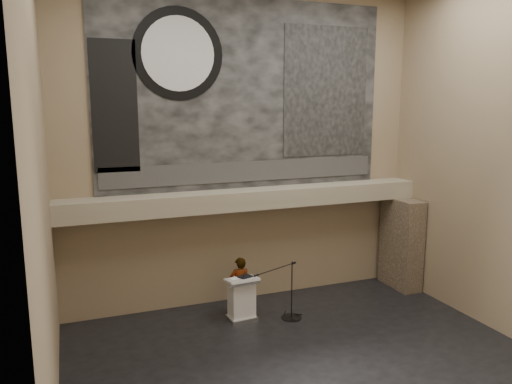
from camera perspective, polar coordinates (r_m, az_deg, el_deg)
name	(u,v)px	position (r m, az deg, el deg)	size (l,w,h in m)	color
floor	(310,364)	(11.32, 6.16, -18.96)	(10.00, 10.00, 0.00)	black
wall_back	(245,149)	(13.62, -1.21, 4.91)	(10.00, 0.02, 8.50)	#8D7B59
wall_front	(463,205)	(6.74, 22.57, -1.35)	(10.00, 0.02, 8.50)	#8D7B59
wall_left	(41,181)	(8.86, -23.40, 1.20)	(0.02, 8.00, 8.50)	#8D7B59
wall_right	(504,157)	(13.06, 26.51, 3.61)	(0.02, 8.00, 8.50)	#8D7B59
soffit	(251,199)	(13.43, -0.61, -0.77)	(10.00, 0.80, 0.50)	gray
sprinkler_left	(193,214)	(12.98, -7.17, -2.50)	(0.04, 0.04, 0.06)	#B2893D
sprinkler_right	(314,204)	(14.21, 6.66, -1.38)	(0.04, 0.04, 0.06)	#B2893D
banner	(246,95)	(13.54, -1.19, 11.02)	(8.00, 0.05, 5.00)	black
banner_text_strip	(246,171)	(13.62, -1.10, 2.37)	(7.76, 0.02, 0.55)	#303030
banner_clock_rim	(178,54)	(13.05, -8.88, 15.34)	(2.30, 2.30, 0.02)	black
banner_clock_face	(178,54)	(13.03, -8.86, 15.34)	(1.84, 1.84, 0.02)	silver
banner_building_print	(326,92)	(14.49, 8.00, 11.27)	(2.60, 0.02, 3.60)	black
banner_brick_print	(115,107)	(12.75, -15.85, 9.34)	(1.10, 0.02, 3.20)	black
stone_pier	(401,243)	(15.64, 16.26, -5.62)	(0.60, 1.40, 2.70)	#47392B
lectern	(242,299)	(13.07, -1.65, -12.07)	(0.83, 0.62, 1.14)	silver
binder	(245,277)	(12.92, -1.24, -9.66)	(0.33, 0.26, 0.04)	black
papers	(235,279)	(12.82, -2.38, -9.90)	(0.21, 0.29, 0.01)	white
speaker_person	(240,285)	(13.34, -1.86, -10.62)	(0.56, 0.37, 1.53)	silver
mic_stand	(290,310)	(13.23, 3.93, -13.29)	(1.50, 0.79, 1.53)	black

